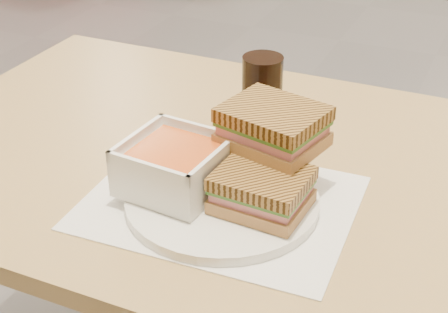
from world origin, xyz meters
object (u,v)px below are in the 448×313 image
at_px(main_table, 270,228).
at_px(cola_glass, 262,98).
at_px(plate, 222,201).
at_px(panini_lower, 262,190).
at_px(soup_bowl, 175,167).

relative_size(main_table, cola_glass, 8.83).
distance_m(plate, panini_lower, 0.07).
distance_m(main_table, panini_lower, 0.20).
height_order(plate, panini_lower, panini_lower).
bearing_deg(main_table, soup_bowl, -126.43).
bearing_deg(plate, panini_lower, -2.42).
height_order(main_table, panini_lower, panini_lower).
relative_size(main_table, soup_bowl, 8.61).
xyz_separation_m(main_table, plate, (-0.03, -0.12, 0.12)).
bearing_deg(cola_glass, main_table, -58.10).
distance_m(soup_bowl, cola_glass, 0.22).
bearing_deg(panini_lower, plate, 177.58).
bearing_deg(panini_lower, main_table, 104.04).
height_order(soup_bowl, cola_glass, cola_glass).
relative_size(panini_lower, cola_glass, 0.90).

